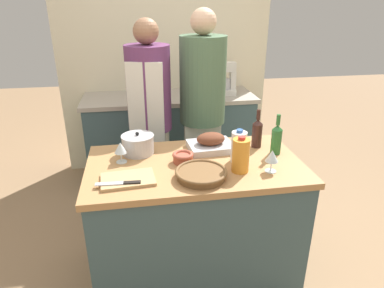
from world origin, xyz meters
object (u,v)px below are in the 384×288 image
Objects in this scene: roasting_pan at (211,143)px; wine_bottle_dark at (276,138)px; juice_jug at (241,155)px; wine_glass_left at (272,157)px; cutting_board at (128,179)px; wicker_basket at (201,174)px; knife_chef at (120,183)px; stock_pot at (138,144)px; condiment_bottle_tall at (139,90)px; person_cook_guest at (202,107)px; milk_jug at (239,147)px; wine_glass_right at (120,148)px; person_cook_aproned at (150,115)px; mixing_bowl at (183,157)px; wine_bottle_green at (257,132)px; stand_mixer at (227,81)px; condiment_bottle_short at (188,87)px.

roasting_pan is 0.43m from wine_bottle_dark.
juice_jug reaches higher than wine_glass_left.
cutting_board is 0.99m from wine_bottle_dark.
knife_chef is at bearing -177.14° from wicker_basket.
wine_glass_left reaches higher than wicker_basket.
juice_jug is at bearing -31.39° from stock_pot.
cutting_board is 1.68m from condiment_bottle_tall.
person_cook_guest is (0.55, 0.61, 0.04)m from stock_pot.
milk_jug is (0.68, 0.14, 0.09)m from cutting_board.
wine_bottle_dark is at bearing -60.12° from person_cook_guest.
wicker_basket is at bearing -32.31° from wine_glass_right.
wine_glass_left is (-0.13, -0.24, -0.01)m from wine_bottle_dark.
condiment_bottle_tall is (-0.85, 1.46, -0.00)m from wine_bottle_dark.
mixing_bowl is at bearing -66.28° from person_cook_aproned.
cutting_board is at bearing -179.18° from juice_jug.
condiment_bottle_tall is (-0.73, 1.70, 0.01)m from wine_glass_left.
condiment_bottle_tall is (-0.76, 1.33, -0.00)m from wine_bottle_green.
wine_glass_left is (0.76, -0.39, 0.03)m from stock_pot.
knife_chef is at bearing -89.90° from person_cook_aproned.
wine_bottle_dark reaches higher than roasting_pan.
wine_bottle_green is at bearing 23.65° from knife_chef.
knife_chef is at bearing -147.83° from mixing_bowl.
stock_pot is 0.44m from knife_chef.
stock_pot is 0.13× the size of person_cook_aproned.
stand_mixer reaches higher than wine_glass_left.
wine_bottle_green is 0.15m from wine_bottle_dark.
wine_glass_left is at bearing -117.66° from wine_bottle_dark.
wine_glass_right is at bearing -125.85° from person_cook_guest.
wine_bottle_dark is at bearing 3.08° from mixing_bowl.
milk_jug is 1.38× the size of condiment_bottle_tall.
wine_glass_right is at bearing -114.21° from condiment_bottle_short.
juice_jug reaches higher than roasting_pan.
roasting_pan reaches higher than mixing_bowl.
mixing_bowl is at bearing 28.16° from cutting_board.
wine_glass_left is at bearing -52.44° from roasting_pan.
mixing_bowl reaches higher than wicker_basket.
stand_mixer is at bearing 84.55° from wine_bottle_green.
stand_mixer is at bearing 53.29° from stock_pot.
wine_bottle_dark is 1.09× the size of knife_chef.
wine_glass_right is at bearing 89.49° from knife_chef.
roasting_pan is 0.47m from wine_glass_left.
milk_jug is at bearing 32.62° from wicker_basket.
wine_bottle_green is at bearing -29.81° from person_cook_aproned.
condiment_bottle_short is at bearing 67.78° from stock_pot.
person_cook_guest is at bearing 101.98° from wine_glass_left.
stock_pot is 0.66m from milk_jug.
roasting_pan is at bearing -47.04° from person_cook_aproned.
milk_jug reaches higher than wine_glass_right.
knife_chef is (-0.72, -0.20, -0.08)m from milk_jug.
juice_jug is 1.07m from person_cook_aproned.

